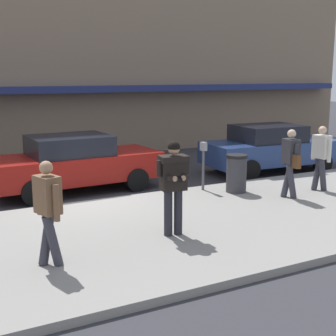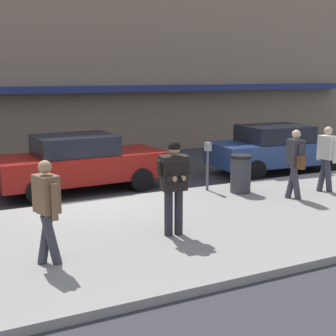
% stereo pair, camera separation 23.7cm
% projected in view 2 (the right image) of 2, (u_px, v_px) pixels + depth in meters
% --- Properties ---
extents(ground_plane, '(80.00, 80.00, 0.00)m').
position_uv_depth(ground_plane, '(90.00, 203.00, 11.60)').
color(ground_plane, '#333338').
extents(sidewalk, '(32.00, 5.30, 0.14)m').
position_uv_depth(sidewalk, '(178.00, 228.00, 9.50)').
color(sidewalk, gray).
rests_on(sidewalk, ground).
extents(curb_paint_line, '(28.00, 0.12, 0.01)m').
position_uv_depth(curb_paint_line, '(127.00, 198.00, 12.07)').
color(curb_paint_line, silver).
rests_on(curb_paint_line, ground).
extents(storefront_facade, '(28.00, 4.70, 10.33)m').
position_uv_depth(storefront_facade, '(48.00, 22.00, 18.50)').
color(storefront_facade, '#84705B').
rests_on(storefront_facade, ground).
extents(parked_sedan_mid, '(4.57, 2.07, 1.54)m').
position_uv_depth(parked_sedan_mid, '(80.00, 162.00, 12.72)').
color(parked_sedan_mid, maroon).
rests_on(parked_sedan_mid, ground).
extents(parked_sedan_far, '(4.61, 2.15, 1.54)m').
position_uv_depth(parked_sedan_far, '(277.00, 148.00, 15.12)').
color(parked_sedan_far, navy).
rests_on(parked_sedan_far, ground).
extents(man_texting_on_phone, '(0.64, 0.62, 1.81)m').
position_uv_depth(man_texting_on_phone, '(174.00, 178.00, 8.67)').
color(man_texting_on_phone, '#23232B').
rests_on(man_texting_on_phone, sidewalk).
extents(pedestrian_in_light_coat, '(0.36, 0.60, 1.70)m').
position_uv_depth(pedestrian_in_light_coat, '(327.00, 155.00, 12.02)').
color(pedestrian_in_light_coat, '#33333D').
rests_on(pedestrian_in_light_coat, sidewalk).
extents(pedestrian_with_bag, '(0.38, 0.72, 1.70)m').
position_uv_depth(pedestrian_with_bag, '(295.00, 160.00, 11.31)').
color(pedestrian_with_bag, '#33333D').
rests_on(pedestrian_with_bag, sidewalk).
extents(pedestrian_dark_coat, '(0.41, 0.58, 1.70)m').
position_uv_depth(pedestrian_dark_coat, '(47.00, 206.00, 7.35)').
color(pedestrian_dark_coat, '#33333D').
rests_on(pedestrian_dark_coat, sidewalk).
extents(parking_meter, '(0.12, 0.18, 1.27)m').
position_uv_depth(parking_meter, '(208.00, 159.00, 12.18)').
color(parking_meter, '#4C4C51').
rests_on(parking_meter, sidewalk).
extents(trash_bin, '(0.55, 0.55, 0.98)m').
position_uv_depth(trash_bin, '(241.00, 174.00, 12.01)').
color(trash_bin, '#38383D').
rests_on(trash_bin, sidewalk).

